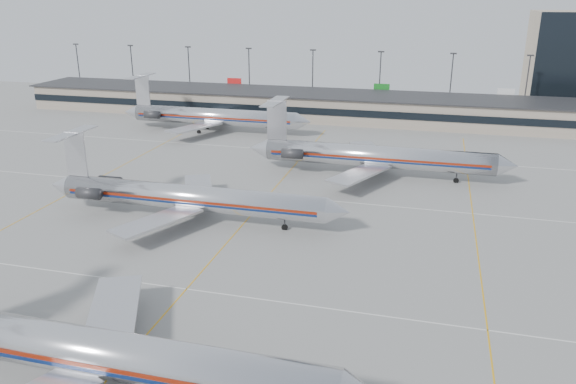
% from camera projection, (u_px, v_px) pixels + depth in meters
% --- Properties ---
extents(ground, '(260.00, 260.00, 0.00)m').
position_uv_depth(ground, '(139.00, 343.00, 49.61)').
color(ground, gray).
rests_on(ground, ground).
extents(apron_markings, '(160.00, 0.15, 0.02)m').
position_uv_depth(apron_markings, '(187.00, 289.00, 58.73)').
color(apron_markings, silver).
rests_on(apron_markings, ground).
extents(terminal, '(162.00, 17.00, 6.25)m').
position_uv_depth(terminal, '(336.00, 106.00, 137.87)').
color(terminal, gray).
rests_on(terminal, ground).
extents(light_mast_row, '(163.60, 0.40, 15.28)m').
position_uv_depth(light_mast_row, '(346.00, 76.00, 148.84)').
color(light_mast_row, '#38383D').
rests_on(light_mast_row, ground).
extents(jet_foreground, '(46.17, 27.18, 12.08)m').
position_uv_depth(jet_foreground, '(75.00, 348.00, 43.06)').
color(jet_foreground, silver).
rests_on(jet_foreground, ground).
extents(jet_second_row, '(43.43, 25.57, 11.37)m').
position_uv_depth(jet_second_row, '(185.00, 197.00, 75.74)').
color(jet_second_row, silver).
rests_on(jet_second_row, ground).
extents(jet_third_row, '(44.70, 27.50, 12.22)m').
position_uv_depth(jet_third_row, '(372.00, 156.00, 93.94)').
color(jet_third_row, silver).
rests_on(jet_third_row, ground).
extents(jet_back_row, '(44.13, 27.14, 12.07)m').
position_uv_depth(jet_back_row, '(211.00, 116.00, 124.62)').
color(jet_back_row, silver).
rests_on(jet_back_row, ground).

